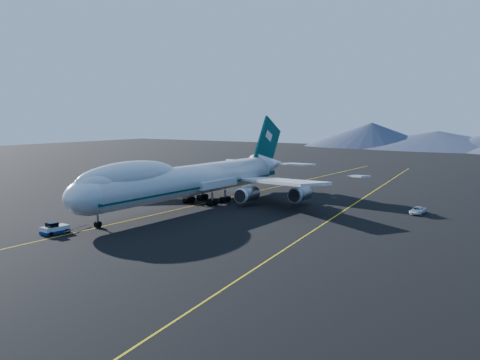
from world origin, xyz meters
The scene contains 6 objects.
ground centered at (0.00, 0.00, 0.00)m, with size 500.00×500.00×0.00m, color black.
taxiway_line_main centered at (0.00, 0.00, 0.01)m, with size 0.25×220.00×0.01m, color #DEC00D.
taxiway_line_side centered at (30.00, 10.00, 0.01)m, with size 0.25×200.00×0.01m, color #DEC00D.
boeing_747 centered at (0.00, 0.03, 5.81)m, with size 59.62×72.43×19.37m.
pushback_tug centered at (-2.24, -33.71, 0.61)m, with size 2.85×4.64×1.95m.
service_van centered at (43.30, 16.85, 0.71)m, with size 2.36×5.12×1.42m, color white.
Camera 1 is at (70.35, -89.65, 19.31)m, focal length 40.00 mm.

